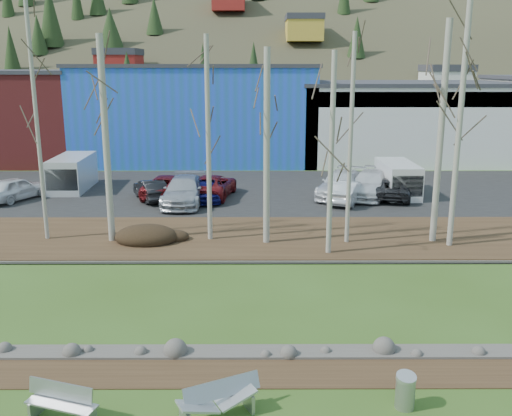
{
  "coord_description": "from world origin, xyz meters",
  "views": [
    {
      "loc": [
        -1.07,
        -12.05,
        8.22
      ],
      "look_at": [
        -0.99,
        10.7,
        2.5
      ],
      "focal_mm": 40.0,
      "sensor_mm": 36.0,
      "label": 1
    }
  ],
  "objects_px": {
    "car_6": "(392,188)",
    "van_grey": "(72,173)",
    "litter_bin": "(405,393)",
    "car_4": "(207,190)",
    "car_3": "(184,191)",
    "car_8": "(169,186)",
    "car_1": "(151,190)",
    "car_0": "(15,188)",
    "car_5": "(347,191)",
    "car_2": "(212,186)",
    "bench_damaged": "(219,400)",
    "car_9": "(341,184)",
    "bench_intact": "(61,403)",
    "car_7": "(370,184)",
    "van_white": "(398,179)"
  },
  "relations": [
    {
      "from": "car_6",
      "to": "van_grey",
      "type": "distance_m",
      "value": 20.84
    },
    {
      "from": "car_6",
      "to": "van_grey",
      "type": "bearing_deg",
      "value": 4.48
    },
    {
      "from": "litter_bin",
      "to": "car_4",
      "type": "height_order",
      "value": "car_4"
    },
    {
      "from": "car_3",
      "to": "car_8",
      "type": "xyz_separation_m",
      "value": [
        -1.19,
        1.91,
        -0.09
      ]
    },
    {
      "from": "litter_bin",
      "to": "car_1",
      "type": "xyz_separation_m",
      "value": [
        -10.04,
        21.81,
        0.37
      ]
    },
    {
      "from": "car_0",
      "to": "car_8",
      "type": "distance_m",
      "value": 9.34
    },
    {
      "from": "car_5",
      "to": "van_grey",
      "type": "height_order",
      "value": "van_grey"
    },
    {
      "from": "car_1",
      "to": "car_0",
      "type": "bearing_deg",
      "value": -25.05
    },
    {
      "from": "car_1",
      "to": "car_5",
      "type": "height_order",
      "value": "car_5"
    },
    {
      "from": "car_8",
      "to": "van_grey",
      "type": "relative_size",
      "value": 1.0
    },
    {
      "from": "car_2",
      "to": "car_5",
      "type": "bearing_deg",
      "value": 179.09
    },
    {
      "from": "bench_damaged",
      "to": "car_9",
      "type": "relative_size",
      "value": 0.37
    },
    {
      "from": "bench_damaged",
      "to": "car_6",
      "type": "xyz_separation_m",
      "value": [
        9.41,
        22.52,
        0.34
      ]
    },
    {
      "from": "car_4",
      "to": "van_grey",
      "type": "distance_m",
      "value": 9.77
    },
    {
      "from": "car_0",
      "to": "bench_intact",
      "type": "bearing_deg",
      "value": 139.14
    },
    {
      "from": "bench_damaged",
      "to": "car_9",
      "type": "height_order",
      "value": "car_9"
    },
    {
      "from": "bench_intact",
      "to": "car_7",
      "type": "xyz_separation_m",
      "value": [
        11.89,
        23.14,
        0.5
      ]
    },
    {
      "from": "car_2",
      "to": "car_3",
      "type": "bearing_deg",
      "value": 60.91
    },
    {
      "from": "car_8",
      "to": "car_0",
      "type": "bearing_deg",
      "value": 15.39
    },
    {
      "from": "car_5",
      "to": "car_1",
      "type": "bearing_deg",
      "value": 19.14
    },
    {
      "from": "car_4",
      "to": "car_5",
      "type": "distance_m",
      "value": 8.53
    },
    {
      "from": "bench_intact",
      "to": "car_2",
      "type": "height_order",
      "value": "car_2"
    },
    {
      "from": "car_4",
      "to": "bench_damaged",
      "type": "bearing_deg",
      "value": -91.22
    },
    {
      "from": "car_5",
      "to": "car_7",
      "type": "relative_size",
      "value": 0.76
    },
    {
      "from": "car_6",
      "to": "van_grey",
      "type": "xyz_separation_m",
      "value": [
        -20.67,
        2.64,
        0.46
      ]
    },
    {
      "from": "bench_intact",
      "to": "car_4",
      "type": "xyz_separation_m",
      "value": [
        1.67,
        22.04,
        0.37
      ]
    },
    {
      "from": "car_2",
      "to": "car_3",
      "type": "xyz_separation_m",
      "value": [
        -1.56,
        -1.91,
        0.09
      ]
    },
    {
      "from": "bench_damaged",
      "to": "car_0",
      "type": "relative_size",
      "value": 0.47
    },
    {
      "from": "car_1",
      "to": "van_grey",
      "type": "distance_m",
      "value": 6.54
    },
    {
      "from": "bench_damaged",
      "to": "car_5",
      "type": "xyz_separation_m",
      "value": [
        6.46,
        21.41,
        0.39
      ]
    },
    {
      "from": "car_1",
      "to": "car_6",
      "type": "relative_size",
      "value": 0.84
    },
    {
      "from": "van_grey",
      "to": "car_5",
      "type": "bearing_deg",
      "value": -13.38
    },
    {
      "from": "litter_bin",
      "to": "car_6",
      "type": "xyz_separation_m",
      "value": [
        4.85,
        22.19,
        0.37
      ]
    },
    {
      "from": "litter_bin",
      "to": "car_5",
      "type": "relative_size",
      "value": 0.2
    },
    {
      "from": "bench_damaged",
      "to": "car_3",
      "type": "distance_m",
      "value": 21.36
    },
    {
      "from": "car_5",
      "to": "van_grey",
      "type": "bearing_deg",
      "value": 10.69
    },
    {
      "from": "car_2",
      "to": "car_8",
      "type": "relative_size",
      "value": 1.0
    },
    {
      "from": "van_white",
      "to": "car_0",
      "type": "bearing_deg",
      "value": -178.05
    },
    {
      "from": "car_1",
      "to": "van_white",
      "type": "distance_m",
      "value": 15.55
    },
    {
      "from": "bench_intact",
      "to": "car_6",
      "type": "xyz_separation_m",
      "value": [
        13.13,
        22.63,
        0.34
      ]
    },
    {
      "from": "bench_damaged",
      "to": "car_5",
      "type": "bearing_deg",
      "value": 46.8
    },
    {
      "from": "car_0",
      "to": "van_white",
      "type": "bearing_deg",
      "value": -152.26
    },
    {
      "from": "car_6",
      "to": "car_7",
      "type": "bearing_deg",
      "value": -10.53
    },
    {
      "from": "litter_bin",
      "to": "car_7",
      "type": "bearing_deg",
      "value": 80.97
    },
    {
      "from": "van_white",
      "to": "litter_bin",
      "type": "bearing_deg",
      "value": -104.36
    },
    {
      "from": "car_8",
      "to": "car_7",
      "type": "bearing_deg",
      "value": -169.85
    },
    {
      "from": "bench_intact",
      "to": "litter_bin",
      "type": "xyz_separation_m",
      "value": [
        8.28,
        0.45,
        -0.03
      ]
    },
    {
      "from": "car_7",
      "to": "car_9",
      "type": "relative_size",
      "value": 1.0
    },
    {
      "from": "car_0",
      "to": "car_4",
      "type": "relative_size",
      "value": 1.09
    },
    {
      "from": "car_2",
      "to": "litter_bin",
      "type": "bearing_deg",
      "value": 115.64
    }
  ]
}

